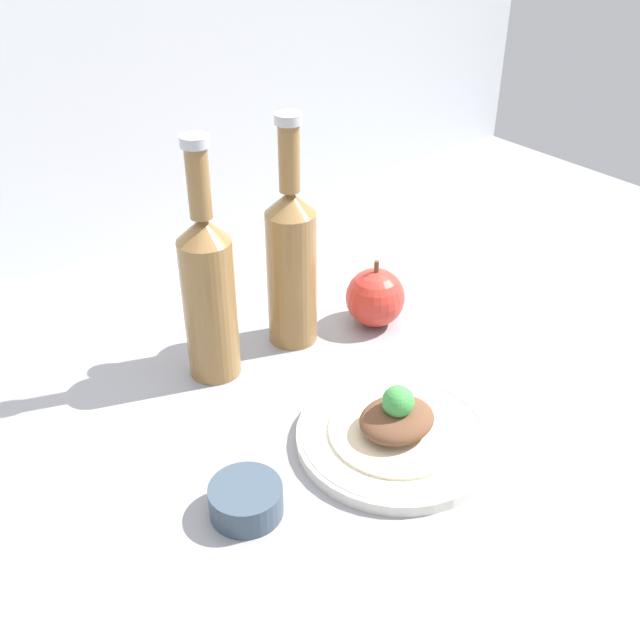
{
  "coord_description": "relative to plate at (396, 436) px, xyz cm",
  "views": [
    {
      "loc": [
        -41.84,
        -53.63,
        56.53
      ],
      "look_at": [
        1.8,
        2.5,
        10.67
      ],
      "focal_mm": 42.0,
      "sensor_mm": 36.0,
      "label": 1
    }
  ],
  "objects": [
    {
      "name": "apple",
      "position": [
        14.31,
        19.83,
        3.17
      ],
      "size": [
        8.09,
        8.09,
        9.63
      ],
      "color": "red",
      "rests_on": "ground_plane"
    },
    {
      "name": "ground_plane",
      "position": [
        -3.18,
        9.37,
        -2.88
      ],
      "size": [
        180.0,
        110.0,
        4.0
      ],
      "primitive_type": "cube",
      "color": "gray"
    },
    {
      "name": "cider_bottle_right",
      "position": [
        3.29,
        23.74,
        10.79
      ],
      "size": [
        6.42,
        6.42,
        30.5
      ],
      "color": "olive",
      "rests_on": "ground_plane"
    },
    {
      "name": "plated_food",
      "position": [
        0.0,
        -0.0,
        2.27
      ],
      "size": [
        14.89,
        14.89,
        6.19
      ],
      "color": "beige",
      "rests_on": "plate"
    },
    {
      "name": "cider_bottle_left",
      "position": [
        -8.8,
        23.74,
        10.79
      ],
      "size": [
        6.42,
        6.42,
        30.5
      ],
      "color": "olive",
      "rests_on": "ground_plane"
    },
    {
      "name": "plate",
      "position": [
        0.0,
        0.0,
        0.0
      ],
      "size": [
        22.09,
        22.09,
        1.65
      ],
      "color": "silver",
      "rests_on": "ground_plane"
    },
    {
      "name": "dipping_bowl",
      "position": [
        -18.68,
        1.54,
        0.78
      ],
      "size": [
        7.38,
        7.38,
        3.31
      ],
      "color": "#384756",
      "rests_on": "ground_plane"
    }
  ]
}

